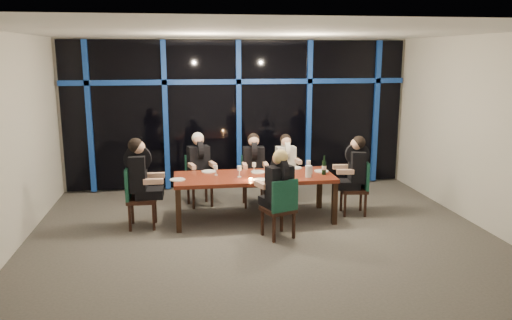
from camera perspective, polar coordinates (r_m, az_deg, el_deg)
The scene contains 29 objects.
room at distance 7.17m, azimuth 0.73°, elevation 6.65°, with size 7.04×7.00×3.02m.
window_wall at distance 10.11m, azimuth -1.95°, elevation 5.50°, with size 6.86×0.43×2.94m.
dining_table at distance 8.18m, azimuth -0.21°, elevation -2.23°, with size 2.60×1.00×0.75m.
chair_far_left at distance 9.11m, azimuth -6.61°, elevation -1.96°, with size 0.51×0.51×0.91m.
chair_far_mid at distance 9.05m, azimuth -0.31°, elevation -2.02°, with size 0.43×0.43×0.90m.
chair_far_right at distance 9.36m, azimuth 3.31°, elevation -1.71°, with size 0.42×0.42×0.86m.
chair_end_left at distance 8.06m, azimuth -13.53°, elevation -3.79°, with size 0.47×0.47×0.98m.
chair_end_right at distance 8.68m, azimuth 11.64°, elevation -2.78°, with size 0.48×0.48×0.92m.
chair_near_mid at distance 7.38m, azimuth 2.87°, elevation -5.21°, with size 0.55×0.55×0.92m.
diner_far_left at distance 8.95m, azimuth -6.53°, elevation 0.18°, with size 0.52×0.61×0.89m.
diner_far_mid at distance 8.89m, azimuth -0.25°, elevation 0.11°, with size 0.45×0.56×0.88m.
diner_far_right at distance 9.22m, azimuth 3.46°, elevation 0.26°, with size 0.44×0.55×0.83m.
diner_end_left at distance 7.96m, azimuth -13.07°, elevation -1.09°, with size 0.61×0.49×0.95m.
diner_end_right at distance 8.58m, azimuth 11.23°, elevation -0.41°, with size 0.60×0.49×0.90m.
diner_near_mid at distance 7.34m, azimuth 2.58°, elevation -2.33°, with size 0.56×0.63×0.89m.
plate_far_left at distance 8.45m, azimuth -5.42°, elevation -1.30°, with size 0.24×0.24×0.01m, color white.
plate_far_mid at distance 8.37m, azimuth 0.23°, elevation -1.37°, with size 0.24×0.24×0.01m, color white.
plate_far_right at distance 8.70m, azimuth 4.47°, elevation -0.89°, with size 0.24×0.24×0.01m, color white.
plate_end_left at distance 7.96m, azimuth -8.97°, elevation -2.23°, with size 0.24×0.24×0.01m, color white.
plate_end_right at distance 8.50m, azimuth 7.48°, elevation -1.27°, with size 0.24×0.24×0.01m, color white.
plate_near_mid at distance 7.84m, azimuth 0.42°, elevation -2.30°, with size 0.24×0.24×0.01m, color white.
wine_bottle at distance 8.27m, azimuth 7.78°, elevation -0.82°, with size 0.07×0.07×0.32m.
water_pitcher at distance 8.07m, azimuth 6.02°, elevation -1.30°, with size 0.12×0.10×0.19m.
tea_light at distance 7.84m, azimuth -0.63°, elevation -2.23°, with size 0.06×0.06×0.03m, color #F19848.
wine_glass_a at distance 8.04m, azimuth -1.92°, elevation -1.02°, with size 0.07×0.07×0.18m.
wine_glass_b at distance 8.31m, azimuth -0.23°, elevation -0.62°, with size 0.07×0.07×0.18m.
wine_glass_c at distance 8.10m, azimuth 2.34°, elevation -0.96°, with size 0.07×0.07×0.18m.
wine_glass_d at distance 8.19m, azimuth -4.62°, elevation -0.92°, with size 0.06×0.06×0.16m.
wine_glass_e at distance 8.48m, azimuth 6.03°, elevation -0.38°, with size 0.07×0.07×0.19m.
Camera 1 is at (-1.17, -7.04, 2.70)m, focal length 35.00 mm.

